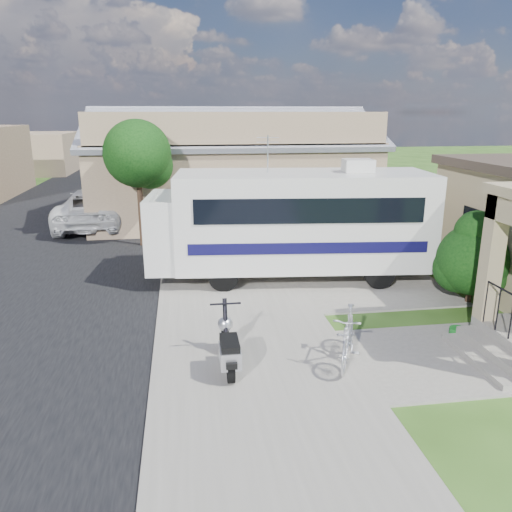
{
  "coord_description": "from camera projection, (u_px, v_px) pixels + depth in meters",
  "views": [
    {
      "loc": [
        -2.28,
        -9.43,
        4.78
      ],
      "look_at": [
        -0.5,
        2.5,
        1.3
      ],
      "focal_mm": 35.0,
      "sensor_mm": 36.0,
      "label": 1
    }
  ],
  "objects": [
    {
      "name": "ground",
      "position": [
        296.0,
        346.0,
        10.61
      ],
      "size": [
        120.0,
        120.0,
        0.0
      ],
      "primitive_type": "plane",
      "color": "#234111"
    },
    {
      "name": "street_slab",
      "position": [
        46.0,
        242.0,
        19.05
      ],
      "size": [
        9.0,
        80.0,
        0.02
      ],
      "primitive_type": "cube",
      "color": "black",
      "rests_on": "ground"
    },
    {
      "name": "sidewalk_slab",
      "position": [
        216.0,
        236.0,
        19.96
      ],
      "size": [
        4.0,
        80.0,
        0.06
      ],
      "primitive_type": "cube",
      "color": "slate",
      "rests_on": "ground"
    },
    {
      "name": "driveway_slab",
      "position": [
        312.0,
        276.0,
        15.09
      ],
      "size": [
        7.0,
        6.0,
        0.05
      ],
      "primitive_type": "cube",
      "color": "slate",
      "rests_on": "ground"
    },
    {
      "name": "walk_slab",
      "position": [
        452.0,
        357.0,
        10.08
      ],
      "size": [
        4.0,
        3.0,
        0.05
      ],
      "primitive_type": "cube",
      "color": "slate",
      "rests_on": "ground"
    },
    {
      "name": "warehouse",
      "position": [
        231.0,
        174.0,
        23.33
      ],
      "size": [
        12.5,
        8.4,
        5.04
      ],
      "color": "#836751",
      "rests_on": "ground"
    },
    {
      "name": "distant_bldg_near",
      "position": [
        22.0,
        153.0,
        40.35
      ],
      "size": [
        8.0,
        7.0,
        3.2
      ],
      "primitive_type": "cube",
      "color": "#836751",
      "rests_on": "ground"
    },
    {
      "name": "street_tree_a",
      "position": [
        140.0,
        157.0,
        17.79
      ],
      "size": [
        2.44,
        2.4,
        4.58
      ],
      "color": "black",
      "rests_on": "ground"
    },
    {
      "name": "street_tree_b",
      "position": [
        154.0,
        139.0,
        27.25
      ],
      "size": [
        2.44,
        2.4,
        4.73
      ],
      "color": "black",
      "rests_on": "ground"
    },
    {
      "name": "street_tree_c",
      "position": [
        160.0,
        137.0,
        35.88
      ],
      "size": [
        2.44,
        2.4,
        4.42
      ],
      "color": "black",
      "rests_on": "ground"
    },
    {
      "name": "motorhome",
      "position": [
        292.0,
        220.0,
        14.48
      ],
      "size": [
        8.24,
        3.28,
        4.12
      ],
      "rotation": [
        0.0,
        0.0,
        -0.1
      ],
      "color": "beige",
      "rests_on": "ground"
    },
    {
      "name": "shrub",
      "position": [
        474.0,
        256.0,
        12.7
      ],
      "size": [
        1.99,
        1.9,
        2.45
      ],
      "color": "black",
      "rests_on": "ground"
    },
    {
      "name": "scooter",
      "position": [
        228.0,
        347.0,
        9.42
      ],
      "size": [
        0.61,
        1.74,
        1.15
      ],
      "rotation": [
        0.0,
        0.0,
        -0.01
      ],
      "color": "black",
      "rests_on": "ground"
    },
    {
      "name": "bicycle",
      "position": [
        348.0,
        339.0,
        9.68
      ],
      "size": [
        1.22,
        1.86,
        1.09
      ],
      "primitive_type": "imported",
      "rotation": [
        0.0,
        0.0,
        -0.43
      ],
      "color": "#B4B4BC",
      "rests_on": "ground"
    },
    {
      "name": "pickup_truck",
      "position": [
        97.0,
        207.0,
        21.58
      ],
      "size": [
        2.82,
        6.0,
        1.66
      ],
      "primitive_type": "imported",
      "rotation": [
        0.0,
        0.0,
        3.13
      ],
      "color": "silver",
      "rests_on": "ground"
    },
    {
      "name": "van",
      "position": [
        105.0,
        185.0,
        28.25
      ],
      "size": [
        2.69,
        5.73,
        1.62
      ],
      "primitive_type": "imported",
      "rotation": [
        0.0,
        0.0,
        0.08
      ],
      "color": "silver",
      "rests_on": "ground"
    },
    {
      "name": "garden_hose",
      "position": [
        458.0,
        333.0,
        11.03
      ],
      "size": [
        0.38,
        0.38,
        0.17
      ],
      "primitive_type": "cylinder",
      "color": "#156D20",
      "rests_on": "ground"
    }
  ]
}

